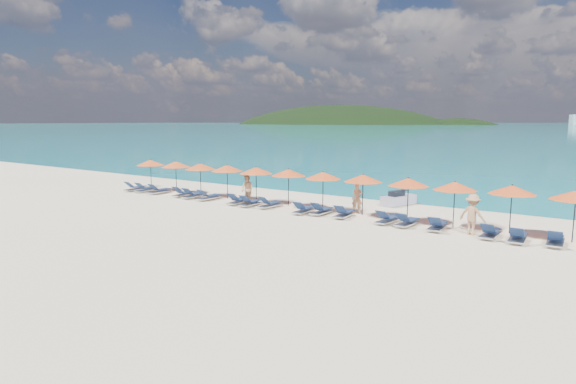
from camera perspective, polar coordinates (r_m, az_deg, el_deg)
The scene contains 37 objects.
ground at distance 24.36m, azimuth -4.07°, elevation -3.65°, with size 1400.00×1400.00×0.00m, color beige.
headland_main at distance 642.64m, azimuth 5.71°, elevation 4.61°, with size 374.00×242.00×126.50m.
headland_small at distance 602.87m, azimuth 19.22°, elevation 4.21°, with size 162.00×126.00×85.50m.
jetski at distance 30.01m, azimuth 12.94°, elevation -0.85°, with size 1.54×2.58×0.86m.
beachgoer_a at distance 26.84m, azimuth 8.20°, elevation -0.80°, with size 0.60×0.39×1.65m, color tan.
beachgoer_b at distance 29.78m, azimuth -4.87°, elevation 0.30°, with size 0.86×0.49×1.77m, color tan.
beachgoer_c at distance 23.15m, azimuth 21.03°, elevation -2.51°, with size 1.19×0.55×1.85m, color tan.
umbrella_0 at distance 37.02m, azimuth -16.00°, elevation 3.37°, with size 2.10×2.10×2.28m.
umbrella_1 at distance 35.11m, azimuth -13.17°, elevation 3.21°, with size 2.10×2.10×2.28m.
umbrella_2 at distance 33.19m, azimuth -10.36°, elevation 3.00°, with size 2.10×2.10×2.28m.
umbrella_3 at distance 31.72m, azimuth -7.23°, elevation 2.82°, with size 2.10×2.10×2.28m.
umbrella_4 at distance 30.11m, azimuth -3.80°, elevation 2.57°, with size 2.10×2.10×2.28m.
umbrella_5 at distance 28.75m, azimuth 0.06°, elevation 2.31°, with size 2.10×2.10×2.28m.
umbrella_6 at distance 27.31m, azimuth 4.18°, elevation 1.96°, with size 2.10×2.10×2.28m.
umbrella_7 at distance 26.24m, azimuth 8.89°, elevation 1.61°, with size 2.10×2.10×2.28m.
umbrella_8 at distance 25.07m, azimuth 14.09°, elevation 1.14°, with size 2.10×2.10×2.28m.
umbrella_9 at distance 24.22m, azimuth 19.19°, elevation 0.67°, with size 2.10×2.10×2.28m.
umbrella_10 at distance 23.89m, azimuth 25.03°, elevation 0.24°, with size 2.10×2.10×2.28m.
umbrella_11 at distance 23.38m, azimuth 30.97°, elevation -0.34°, with size 2.10×2.10×2.28m.
lounger_0 at distance 36.79m, azimuth -17.64°, elevation 0.47°, with size 0.65×1.71×0.66m.
lounger_1 at distance 36.02m, azimuth -16.52°, elevation 0.36°, with size 0.79×1.75×0.66m.
lounger_2 at distance 34.96m, azimuth -15.00°, elevation 0.18°, with size 0.63×1.70×0.66m.
lounger_3 at distance 33.23m, azimuth -12.31°, elevation -0.15°, with size 0.73×1.74×0.66m.
lounger_4 at distance 32.42m, azimuth -11.17°, elevation -0.32°, with size 0.77×1.75×0.66m.
lounger_5 at distance 31.49m, azimuth -9.36°, elevation -0.53°, with size 0.73×1.74×0.66m.
lounger_6 at distance 29.67m, azimuth -5.95°, elevation -1.02°, with size 0.79×1.75×0.66m.
lounger_7 at distance 28.93m, azimuth -4.46°, elevation -1.24°, with size 0.68×1.72×0.66m.
lounger_8 at distance 28.32m, azimuth -2.15°, elevation -1.43°, with size 0.74×1.74×0.66m.
lounger_9 at distance 26.63m, azimuth 1.89°, elevation -2.07°, with size 0.71×1.73×0.66m.
lounger_10 at distance 26.38m, azimuth 4.04°, elevation -2.19°, with size 0.63×1.71×0.66m.
lounger_11 at distance 25.68m, azimuth 6.68°, elevation -2.52°, with size 0.75×1.74×0.66m.
lounger_12 at distance 24.54m, azimuth 11.71°, elevation -3.15°, with size 0.78×1.75×0.66m.
lounger_13 at distance 24.12m, azimuth 13.97°, elevation -3.43°, with size 0.76×1.74×0.66m.
lounger_14 at distance 23.65m, azimuth 17.29°, elevation -3.80°, with size 0.73×1.74×0.66m.
lounger_15 at distance 22.94m, azimuth 22.87°, elevation -4.47°, with size 0.65×1.71×0.66m.
lounger_16 at distance 22.65m, azimuth 25.57°, elevation -4.79°, with size 0.72×1.74×0.66m.
lounger_17 at distance 22.72m, azimuth 29.12°, elevation -5.00°, with size 0.71×1.73×0.66m.
Camera 1 is at (15.09, -18.43, 5.12)m, focal length 30.00 mm.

